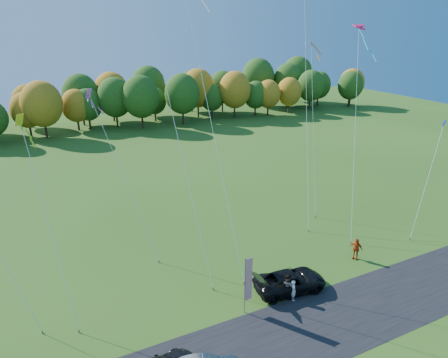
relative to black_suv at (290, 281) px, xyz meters
name	(u,v)px	position (x,y,z in m)	size (l,w,h in m)	color
ground	(261,298)	(-2.39, 0.06, -0.74)	(160.00, 160.00, 0.00)	#255115
asphalt_strip	(294,335)	(-2.39, -3.94, -0.73)	(90.00, 6.00, 0.01)	black
tree_line	(109,129)	(-2.39, 55.06, -0.74)	(116.00, 12.00, 10.00)	#1E4711
black_suv	(290,281)	(0.00, 0.00, 0.00)	(2.44, 5.30, 1.47)	black
person_tailgate_a	(293,290)	(-0.45, -1.02, 0.05)	(0.57, 0.38, 1.58)	silver
person_tailgate_b	(288,286)	(-0.65, -0.61, 0.19)	(0.90, 0.70, 1.86)	gray
person_east	(356,249)	(7.28, 1.11, 0.20)	(1.10, 0.46, 1.87)	#C63D12
feather_flag	(248,279)	(-3.95, -0.70, 1.87)	(0.56, 0.08, 4.26)	#999999
kite_delta_blue	(160,62)	(-6.54, 7.44, 15.01)	(4.70, 11.13, 32.15)	#4C3F33
kite_parafoil_orange	(305,46)	(9.89, 13.25, 15.52)	(8.10, 14.00, 32.89)	#4C3F33
kite_delta_red	(209,108)	(-3.11, 7.16, 11.61)	(2.37, 10.51, 23.91)	#4C3F33
kite_parafoil_rainbow	(355,132)	(10.84, 6.36, 8.42)	(5.67, 6.99, 18.49)	#4C3F33
kite_diamond_yellow	(49,224)	(-15.10, 4.94, 5.78)	(1.89, 6.02, 13.38)	#4C3F33
kite_diamond_green	(3,262)	(-18.05, 5.75, 3.44)	(3.50, 5.71, 8.64)	#4C3F33
kite_diamond_white	(313,129)	(9.82, 10.95, 7.81)	(1.99, 5.17, 17.31)	#4C3F33
kite_diamond_pink	(124,177)	(-9.04, 11.01, 5.85)	(3.68, 7.35, 13.68)	#4C3F33
kite_diamond_blue_low	(427,180)	(16.77, 2.69, 4.13)	(6.08, 3.33, 10.12)	#4C3F33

